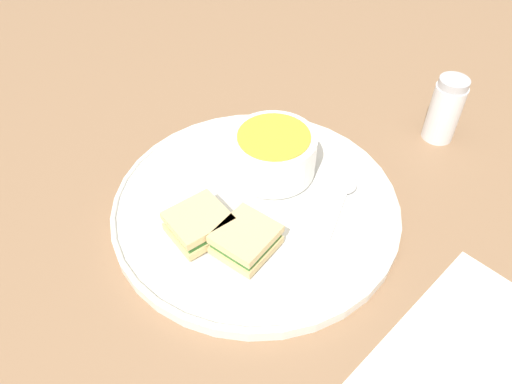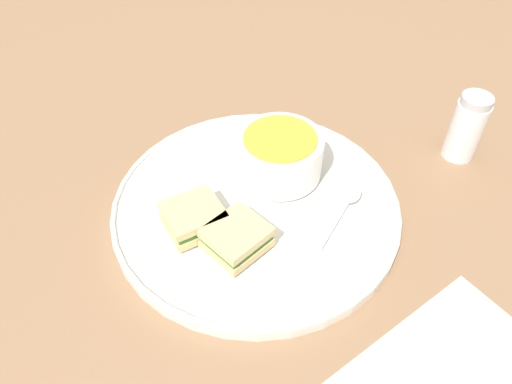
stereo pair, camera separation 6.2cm
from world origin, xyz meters
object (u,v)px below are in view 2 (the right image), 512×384
soup_bowl (280,155)px  salt_shaker (467,127)px  spoon (348,199)px  sandwich_half_far (237,238)px  sandwich_half_near (194,217)px

soup_bowl → salt_shaker: (0.26, -0.05, -0.00)m
spoon → sandwich_half_far: bearing=147.0°
sandwich_half_near → salt_shaker: salt_shaker is taller
salt_shaker → soup_bowl: bearing=169.7°
spoon → sandwich_half_near: bearing=131.7°
soup_bowl → sandwich_half_far: bearing=-135.7°
soup_bowl → sandwich_half_far: 0.14m
salt_shaker → sandwich_half_near: bearing=179.8°
sandwich_half_near → spoon: bearing=-10.8°
sandwich_half_near → sandwich_half_far: (0.04, -0.05, 0.00)m
sandwich_half_far → salt_shaker: bearing=7.5°
soup_bowl → sandwich_half_near: soup_bowl is taller
sandwich_half_near → salt_shaker: size_ratio=0.72×
salt_shaker → sandwich_half_far: bearing=-172.5°
spoon → salt_shaker: bearing=-27.7°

